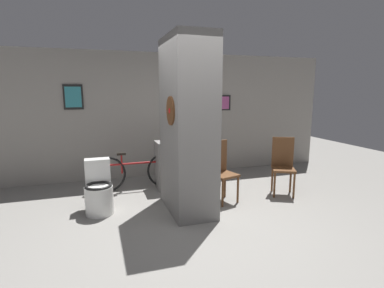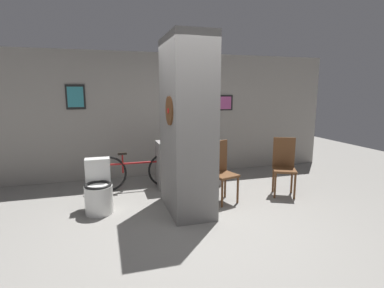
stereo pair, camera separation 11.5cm
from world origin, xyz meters
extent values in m
plane|color=gray|center=(0.00, 0.00, 0.00)|extent=(14.00, 14.00, 0.00)
cube|color=gray|center=(0.00, 2.63, 1.30)|extent=(8.00, 0.06, 2.60)
cube|color=black|center=(-1.60, 2.58, 1.70)|extent=(0.36, 0.02, 0.48)
cube|color=teal|center=(-1.60, 2.57, 1.70)|extent=(0.30, 0.01, 0.39)
cube|color=black|center=(1.50, 2.58, 1.55)|extent=(0.44, 0.02, 0.34)
cube|color=#B24C8C|center=(1.50, 2.57, 1.55)|extent=(0.36, 0.01, 0.28)
cube|color=black|center=(0.70, 2.58, 1.85)|extent=(0.28, 0.02, 0.38)
cube|color=#4C9959|center=(0.70, 2.57, 1.85)|extent=(0.23, 0.01, 0.31)
cube|color=gray|center=(0.09, 0.58, 1.30)|extent=(0.60, 1.16, 2.60)
cylinder|color=#593319|center=(-0.22, 0.35, 1.55)|extent=(0.03, 0.40, 0.40)
cylinder|color=red|center=(-0.24, 0.35, 1.55)|extent=(0.01, 0.07, 0.07)
cube|color=gray|center=(0.43, 1.67, 0.45)|extent=(1.21, 0.44, 0.89)
cylinder|color=white|center=(-1.22, 0.80, 0.21)|extent=(0.41, 0.41, 0.42)
torus|color=black|center=(-1.22, 0.80, 0.44)|extent=(0.40, 0.40, 0.04)
cube|color=white|center=(-1.22, 1.06, 0.61)|extent=(0.37, 0.20, 0.36)
cylinder|color=brown|center=(0.64, 0.48, 0.22)|extent=(0.04, 0.04, 0.44)
cylinder|color=brown|center=(0.95, 0.57, 0.22)|extent=(0.04, 0.04, 0.44)
cylinder|color=brown|center=(0.55, 0.79, 0.22)|extent=(0.04, 0.04, 0.44)
cylinder|color=brown|center=(0.86, 0.88, 0.22)|extent=(0.04, 0.04, 0.44)
cube|color=brown|center=(0.75, 0.68, 0.46)|extent=(0.47, 0.47, 0.04)
cube|color=brown|center=(0.70, 0.85, 0.74)|extent=(0.37, 0.14, 0.53)
cylinder|color=brown|center=(1.66, 0.60, 0.22)|extent=(0.04, 0.04, 0.44)
cylinder|color=brown|center=(1.95, 0.46, 0.22)|extent=(0.04, 0.04, 0.44)
cylinder|color=brown|center=(1.80, 0.89, 0.22)|extent=(0.04, 0.04, 0.44)
cylinder|color=brown|center=(2.09, 0.75, 0.22)|extent=(0.04, 0.04, 0.44)
cube|color=brown|center=(1.88, 0.68, 0.46)|extent=(0.50, 0.50, 0.04)
cube|color=brown|center=(1.95, 0.83, 0.74)|extent=(0.35, 0.19, 0.53)
torus|color=black|center=(-1.07, 1.76, 0.33)|extent=(0.66, 0.04, 0.66)
torus|color=black|center=(-0.01, 1.76, 0.33)|extent=(0.66, 0.04, 0.66)
cylinder|color=maroon|center=(-0.54, 1.76, 0.50)|extent=(0.97, 0.04, 0.04)
cylinder|color=maroon|center=(-0.80, 1.76, 0.50)|extent=(0.03, 0.03, 0.34)
cylinder|color=maroon|center=(-0.07, 1.76, 0.50)|extent=(0.03, 0.03, 0.31)
cube|color=black|center=(-0.80, 1.76, 0.69)|extent=(0.16, 0.06, 0.04)
cylinder|color=#262626|center=(-0.07, 1.76, 0.66)|extent=(0.03, 0.42, 0.03)
cylinder|color=#19598C|center=(0.38, 1.63, 0.99)|extent=(0.06, 0.06, 0.20)
cylinder|color=#19598C|center=(0.38, 1.63, 1.13)|extent=(0.02, 0.02, 0.08)
sphere|color=#333333|center=(0.38, 1.63, 1.18)|extent=(0.03, 0.03, 0.03)
cylinder|color=olive|center=(0.28, 1.59, 0.97)|extent=(0.06, 0.06, 0.15)
cylinder|color=olive|center=(0.28, 1.59, 1.07)|extent=(0.02, 0.02, 0.06)
sphere|color=#333333|center=(0.28, 1.59, 1.11)|extent=(0.03, 0.03, 0.03)
camera|label=1|loc=(-1.20, -3.67, 1.83)|focal=28.00mm
camera|label=2|loc=(-1.09, -3.70, 1.83)|focal=28.00mm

